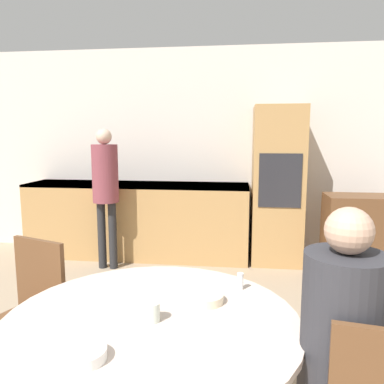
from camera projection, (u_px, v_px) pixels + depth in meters
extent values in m
cube|color=silver|center=(212.00, 152.00, 4.79)|extent=(6.24, 0.05, 2.60)
cube|color=tan|center=(138.00, 220.00, 4.69)|extent=(2.75, 0.60, 0.92)
cube|color=black|center=(137.00, 185.00, 4.63)|extent=(2.75, 0.60, 0.03)
cube|color=tan|center=(277.00, 186.00, 4.42)|extent=(0.58, 0.58, 1.85)
cube|color=#28282D|center=(280.00, 181.00, 4.12)|extent=(0.46, 0.01, 0.60)
cube|color=brown|center=(371.00, 236.00, 3.99)|extent=(0.97, 0.45, 0.88)
cylinder|color=beige|center=(151.00, 321.00, 1.62)|extent=(1.29, 1.29, 0.03)
cylinder|color=brown|center=(23.00, 345.00, 2.32)|extent=(0.04, 0.04, 0.45)
cylinder|color=brown|center=(61.00, 359.00, 2.17)|extent=(0.04, 0.04, 0.45)
cube|color=brown|center=(15.00, 327.00, 2.07)|extent=(0.51, 0.51, 0.02)
cube|color=brown|center=(40.00, 276.00, 2.20)|extent=(0.37, 0.16, 0.44)
cylinder|color=#2D2D33|center=(343.00, 322.00, 1.38)|extent=(0.30, 0.30, 0.52)
sphere|color=tan|center=(349.00, 231.00, 1.33)|extent=(0.17, 0.17, 0.17)
cylinder|color=#262628|center=(102.00, 235.00, 4.27)|extent=(0.09, 0.09, 0.77)
cylinder|color=#262628|center=(113.00, 235.00, 4.25)|extent=(0.09, 0.09, 0.77)
cylinder|color=brown|center=(105.00, 173.00, 4.15)|extent=(0.29, 0.29, 0.64)
sphere|color=beige|center=(104.00, 137.00, 4.09)|extent=(0.17, 0.17, 0.17)
cylinder|color=silver|center=(151.00, 312.00, 1.58)|extent=(0.07, 0.07, 0.08)
cylinder|color=beige|center=(205.00, 298.00, 1.77)|extent=(0.18, 0.18, 0.04)
cylinder|color=white|center=(82.00, 354.00, 1.31)|extent=(0.17, 0.17, 0.04)
cylinder|color=white|center=(240.00, 282.00, 1.91)|extent=(0.03, 0.03, 0.07)
cylinder|color=silver|center=(240.00, 274.00, 1.90)|extent=(0.03, 0.03, 0.01)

